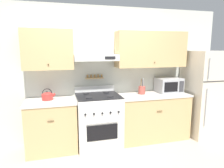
{
  "coord_description": "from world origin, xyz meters",
  "views": [
    {
      "loc": [
        -0.66,
        -3.14,
        1.77
      ],
      "look_at": [
        0.26,
        0.26,
        1.14
      ],
      "focal_mm": 32.0,
      "sensor_mm": 36.0,
      "label": 1
    }
  ],
  "objects_px": {
    "refrigerator": "(206,93)",
    "utensil_crock": "(142,90)",
    "microwave": "(169,85)",
    "stove_range": "(98,121)",
    "tea_kettle": "(47,96)"
  },
  "relations": [
    {
      "from": "stove_range",
      "to": "utensil_crock",
      "type": "relative_size",
      "value": 3.47
    },
    {
      "from": "stove_range",
      "to": "microwave",
      "type": "xyz_separation_m",
      "value": [
        1.49,
        0.14,
        0.56
      ]
    },
    {
      "from": "tea_kettle",
      "to": "utensil_crock",
      "type": "xyz_separation_m",
      "value": [
        1.76,
        0.0,
        0.01
      ]
    },
    {
      "from": "stove_range",
      "to": "microwave",
      "type": "relative_size",
      "value": 2.24
    },
    {
      "from": "tea_kettle",
      "to": "microwave",
      "type": "relative_size",
      "value": 0.5
    },
    {
      "from": "utensil_crock",
      "to": "tea_kettle",
      "type": "bearing_deg",
      "value": -180.0
    },
    {
      "from": "refrigerator",
      "to": "microwave",
      "type": "xyz_separation_m",
      "value": [
        -0.77,
        0.17,
        0.18
      ]
    },
    {
      "from": "microwave",
      "to": "utensil_crock",
      "type": "height_order",
      "value": "utensil_crock"
    },
    {
      "from": "tea_kettle",
      "to": "microwave",
      "type": "xyz_separation_m",
      "value": [
        2.35,
        0.02,
        0.07
      ]
    },
    {
      "from": "stove_range",
      "to": "microwave",
      "type": "distance_m",
      "value": 1.59
    },
    {
      "from": "tea_kettle",
      "to": "refrigerator",
      "type": "bearing_deg",
      "value": -2.78
    },
    {
      "from": "microwave",
      "to": "utensil_crock",
      "type": "relative_size",
      "value": 1.55
    },
    {
      "from": "tea_kettle",
      "to": "utensil_crock",
      "type": "relative_size",
      "value": 0.77
    },
    {
      "from": "refrigerator",
      "to": "utensil_crock",
      "type": "distance_m",
      "value": 1.37
    },
    {
      "from": "refrigerator",
      "to": "microwave",
      "type": "height_order",
      "value": "refrigerator"
    }
  ]
}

